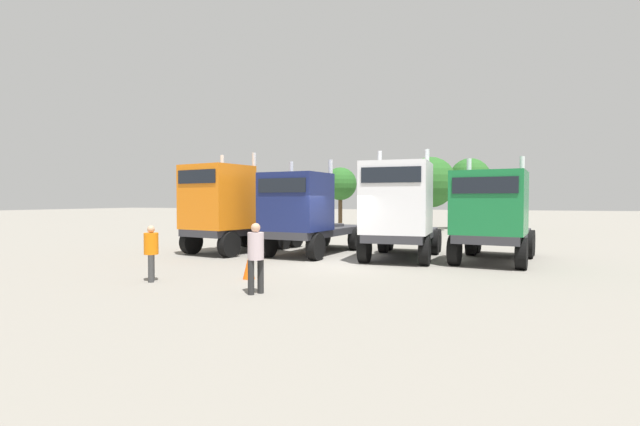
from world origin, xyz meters
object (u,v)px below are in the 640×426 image
at_px(semi_truck_orange, 227,208).
at_px(visitor_with_camera, 256,253).
at_px(semi_truck_green, 492,215).
at_px(semi_truck_white, 399,210).
at_px(semi_truck_navy, 306,214).
at_px(visitor_in_hivis, 151,249).
at_px(traffic_cone_near, 249,266).

height_order(semi_truck_orange, visitor_with_camera, semi_truck_orange).
relative_size(semi_truck_green, visitor_with_camera, 3.40).
bearing_deg(semi_truck_white, visitor_with_camera, -16.80).
height_order(semi_truck_navy, semi_truck_white, semi_truck_white).
bearing_deg(visitor_with_camera, semi_truck_green, 84.27).
bearing_deg(semi_truck_navy, visitor_in_hivis, -7.66).
xyz_separation_m(semi_truck_navy, visitor_in_hivis, (-1.87, -7.26, -0.84)).
xyz_separation_m(semi_truck_orange, traffic_cone_near, (4.10, -5.55, -1.60)).
bearing_deg(semi_truck_orange, visitor_with_camera, 47.52).
xyz_separation_m(visitor_with_camera, traffic_cone_near, (-1.22, 1.87, -0.65)).
height_order(semi_truck_orange, semi_truck_green, semi_truck_orange).
distance_m(semi_truck_orange, traffic_cone_near, 7.09).
bearing_deg(semi_truck_white, semi_truck_green, 94.87).
distance_m(semi_truck_orange, semi_truck_green, 10.89).
bearing_deg(semi_truck_orange, semi_truck_white, 102.84).
distance_m(semi_truck_navy, semi_truck_white, 4.00).
xyz_separation_m(semi_truck_navy, semi_truck_green, (7.33, 0.05, 0.01)).
height_order(semi_truck_navy, semi_truck_green, semi_truck_navy).
xyz_separation_m(semi_truck_white, traffic_cone_near, (-3.42, -5.68, -1.59)).
distance_m(visitor_with_camera, traffic_cone_near, 2.32).
bearing_deg(semi_truck_navy, visitor_with_camera, 19.58).
xyz_separation_m(semi_truck_orange, visitor_in_hivis, (1.68, -6.86, -1.05)).
distance_m(semi_truck_navy, traffic_cone_near, 6.13).
bearing_deg(visitor_in_hivis, semi_truck_white, 14.08).
bearing_deg(semi_truck_white, traffic_cone_near, -31.58).
relative_size(semi_truck_orange, semi_truck_green, 1.05).
bearing_deg(semi_truck_orange, semi_truck_navy, 108.18).
bearing_deg(traffic_cone_near, visitor_in_hivis, -151.55).
xyz_separation_m(semi_truck_orange, semi_truck_white, (7.53, 0.13, -0.02)).
bearing_deg(semi_truck_green, visitor_in_hivis, -43.42).
distance_m(visitor_in_hivis, visitor_with_camera, 3.69).
relative_size(semi_truck_navy, visitor_in_hivis, 4.13).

